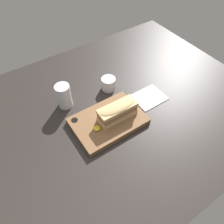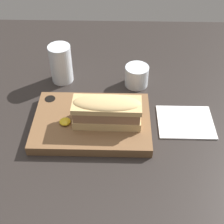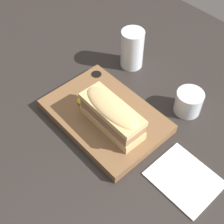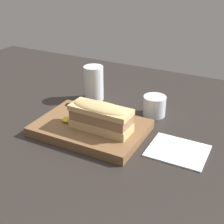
{
  "view_description": "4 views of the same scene",
  "coord_description": "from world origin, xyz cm",
  "px_view_note": "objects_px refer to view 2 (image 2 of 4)",
  "views": [
    {
      "loc": [
        -27.27,
        -56.06,
        79.57
      ],
      "look_at": [
        5.83,
        -6.92,
        9.73
      ],
      "focal_mm": 35.0,
      "sensor_mm": 36.0,
      "label": 1
    },
    {
      "loc": [
        11.29,
        -64.73,
        62.5
      ],
      "look_at": [
        9.89,
        -7.41,
        8.71
      ],
      "focal_mm": 50.0,
      "sensor_mm": 36.0,
      "label": 2
    },
    {
      "loc": [
        43.59,
        -38.87,
        67.08
      ],
      "look_at": [
        9.03,
        -7.41,
        10.4
      ],
      "focal_mm": 50.0,
      "sensor_mm": 36.0,
      "label": 3
    },
    {
      "loc": [
        45.91,
        -72.3,
        48.53
      ],
      "look_at": [
        10.18,
        -3.37,
        8.73
      ],
      "focal_mm": 50.0,
      "sensor_mm": 36.0,
      "label": 4
    }
  ],
  "objects_px": {
    "serving_board": "(92,122)",
    "napkin": "(185,122)",
    "wine_glass": "(137,77)",
    "sandwich": "(107,110)",
    "water_glass": "(61,66)"
  },
  "relations": [
    {
      "from": "water_glass",
      "to": "napkin",
      "type": "distance_m",
      "value": 0.41
    },
    {
      "from": "serving_board",
      "to": "napkin",
      "type": "relative_size",
      "value": 2.05
    },
    {
      "from": "sandwich",
      "to": "napkin",
      "type": "height_order",
      "value": "sandwich"
    },
    {
      "from": "serving_board",
      "to": "napkin",
      "type": "distance_m",
      "value": 0.26
    },
    {
      "from": "sandwich",
      "to": "napkin",
      "type": "xyz_separation_m",
      "value": [
        0.21,
        0.03,
        -0.07
      ]
    },
    {
      "from": "serving_board",
      "to": "water_glass",
      "type": "distance_m",
      "value": 0.23
    },
    {
      "from": "sandwich",
      "to": "napkin",
      "type": "distance_m",
      "value": 0.23
    },
    {
      "from": "water_glass",
      "to": "sandwich",
      "type": "bearing_deg",
      "value": -55.43
    },
    {
      "from": "serving_board",
      "to": "sandwich",
      "type": "height_order",
      "value": "sandwich"
    },
    {
      "from": "serving_board",
      "to": "water_glass",
      "type": "height_order",
      "value": "water_glass"
    },
    {
      "from": "water_glass",
      "to": "napkin",
      "type": "relative_size",
      "value": 0.8
    },
    {
      "from": "wine_glass",
      "to": "napkin",
      "type": "xyz_separation_m",
      "value": [
        0.13,
        -0.17,
        -0.03
      ]
    },
    {
      "from": "water_glass",
      "to": "serving_board",
      "type": "bearing_deg",
      "value": -62.16
    },
    {
      "from": "serving_board",
      "to": "sandwich",
      "type": "relative_size",
      "value": 1.77
    },
    {
      "from": "water_glass",
      "to": "wine_glass",
      "type": "relative_size",
      "value": 1.67
    }
  ]
}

